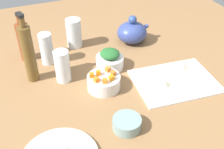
% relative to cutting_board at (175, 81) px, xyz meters
% --- Properties ---
extents(tabletop, '(1.90, 1.90, 0.03)m').
position_rel_cutting_board_xyz_m(tabletop, '(-0.24, 0.08, -0.02)').
color(tabletop, olive).
rests_on(tabletop, ground).
extents(cutting_board, '(0.35, 0.27, 0.01)m').
position_rel_cutting_board_xyz_m(cutting_board, '(0.00, 0.00, 0.00)').
color(cutting_board, white).
rests_on(cutting_board, tabletop).
extents(bowl_greens, '(0.12, 0.12, 0.05)m').
position_rel_cutting_board_xyz_m(bowl_greens, '(-0.21, 0.20, 0.02)').
color(bowl_greens, white).
rests_on(bowl_greens, tabletop).
extents(bowl_carrots, '(0.13, 0.13, 0.06)m').
position_rel_cutting_board_xyz_m(bowl_carrots, '(-0.28, 0.08, 0.02)').
color(bowl_carrots, white).
rests_on(bowl_carrots, tabletop).
extents(bowl_small_side, '(0.10, 0.10, 0.04)m').
position_rel_cutting_board_xyz_m(bowl_small_side, '(-0.28, -0.15, 0.02)').
color(bowl_small_side, gray).
rests_on(bowl_small_side, tabletop).
extents(teapot, '(0.16, 0.14, 0.14)m').
position_rel_cutting_board_xyz_m(teapot, '(-0.02, 0.37, 0.05)').
color(teapot, '#354588').
rests_on(teapot, tabletop).
extents(bottle_0, '(0.05, 0.05, 0.29)m').
position_rel_cutting_board_xyz_m(bottle_0, '(-0.53, 0.24, 0.12)').
color(bottle_0, brown).
rests_on(bottle_0, tabletop).
extents(bottle_1, '(0.06, 0.06, 0.23)m').
position_rel_cutting_board_xyz_m(bottle_1, '(-0.53, 0.41, 0.09)').
color(bottle_1, brown).
rests_on(bottle_1, tabletop).
extents(drinking_glass_0, '(0.06, 0.06, 0.14)m').
position_rel_cutting_board_xyz_m(drinking_glass_0, '(-0.45, 0.34, 0.07)').
color(drinking_glass_0, white).
rests_on(drinking_glass_0, tabletop).
extents(drinking_glass_1, '(0.07, 0.07, 0.14)m').
position_rel_cutting_board_xyz_m(drinking_glass_1, '(-0.30, 0.44, 0.07)').
color(drinking_glass_1, white).
rests_on(drinking_glass_1, tabletop).
extents(drinking_glass_2, '(0.06, 0.06, 0.14)m').
position_rel_cutting_board_xyz_m(drinking_glass_2, '(-0.42, 0.19, 0.06)').
color(drinking_glass_2, white).
rests_on(drinking_glass_2, tabletop).
extents(carrot_cube_0, '(0.02, 0.02, 0.02)m').
position_rel_cutting_board_xyz_m(carrot_cube_0, '(-0.26, 0.05, 0.06)').
color(carrot_cube_0, orange).
rests_on(carrot_cube_0, bowl_carrots).
extents(carrot_cube_1, '(0.02, 0.02, 0.02)m').
position_rel_cutting_board_xyz_m(carrot_cube_1, '(-0.30, 0.09, 0.06)').
color(carrot_cube_1, orange).
rests_on(carrot_cube_1, bowl_carrots).
extents(carrot_cube_2, '(0.02, 0.02, 0.02)m').
position_rel_cutting_board_xyz_m(carrot_cube_2, '(-0.32, 0.06, 0.06)').
color(carrot_cube_2, orange).
rests_on(carrot_cube_2, bowl_carrots).
extents(carrot_cube_3, '(0.02, 0.02, 0.02)m').
position_rel_cutting_board_xyz_m(carrot_cube_3, '(-0.29, 0.04, 0.06)').
color(carrot_cube_3, orange).
rests_on(carrot_cube_3, bowl_carrots).
extents(carrot_cube_4, '(0.02, 0.02, 0.02)m').
position_rel_cutting_board_xyz_m(carrot_cube_4, '(-0.24, 0.07, 0.06)').
color(carrot_cube_4, orange).
rests_on(carrot_cube_4, bowl_carrots).
extents(carrot_cube_5, '(0.02, 0.02, 0.02)m').
position_rel_cutting_board_xyz_m(carrot_cube_5, '(-0.25, 0.10, 0.06)').
color(carrot_cube_5, orange).
rests_on(carrot_cube_5, bowl_carrots).
extents(carrot_cube_6, '(0.02, 0.02, 0.02)m').
position_rel_cutting_board_xyz_m(carrot_cube_6, '(-0.33, 0.09, 0.06)').
color(carrot_cube_6, orange).
rests_on(carrot_cube_6, bowl_carrots).
extents(chopped_greens_mound, '(0.11, 0.11, 0.03)m').
position_rel_cutting_board_xyz_m(chopped_greens_mound, '(-0.21, 0.20, 0.07)').
color(chopped_greens_mound, '#26642C').
rests_on(chopped_greens_mound, bowl_greens).
extents(dumpling_0, '(0.04, 0.04, 0.02)m').
position_rel_cutting_board_xyz_m(dumpling_0, '(-0.06, -0.01, 0.02)').
color(dumpling_0, beige).
rests_on(dumpling_0, cutting_board).
extents(dumpling_1, '(0.07, 0.07, 0.03)m').
position_rel_cutting_board_xyz_m(dumpling_1, '(0.04, -0.05, 0.02)').
color(dumpling_1, beige).
rests_on(dumpling_1, cutting_board).
extents(dumpling_2, '(0.07, 0.07, 0.03)m').
position_rel_cutting_board_xyz_m(dumpling_2, '(0.08, 0.07, 0.02)').
color(dumpling_2, beige).
rests_on(dumpling_2, cutting_board).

